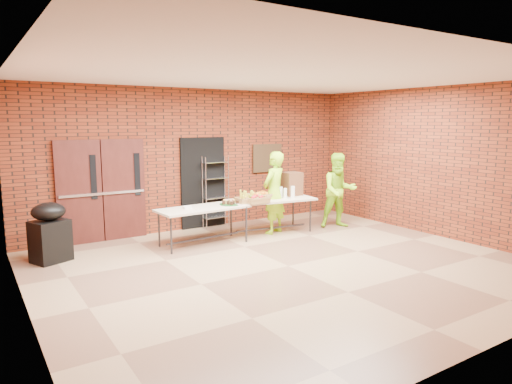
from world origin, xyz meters
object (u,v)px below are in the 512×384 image
covered_grill (50,232)px  volunteer_man (339,190)px  wire_rack (216,192)px  table_left (203,210)px  volunteer_woman (274,193)px  coffee_dispenser (292,184)px  table_right (272,202)px

covered_grill → volunteer_man: (6.13, -0.75, 0.34)m
wire_rack → volunteer_man: 2.88m
table_left → volunteer_woman: bearing=-2.9°
wire_rack → covered_grill: bearing=-170.1°
wire_rack → volunteer_man: volunteer_man is taller
wire_rack → coffee_dispenser: 1.78m
covered_grill → volunteer_man: size_ratio=0.61×
table_left → coffee_dispenser: 2.36m
wire_rack → covered_grill: 3.83m
table_right → coffee_dispenser: 0.76m
table_right → coffee_dispenser: coffee_dispenser is taller
wire_rack → table_right: (0.72, -1.26, -0.11)m
wire_rack → covered_grill: wire_rack is taller
coffee_dispenser → volunteer_man: bearing=-24.8°
wire_rack → volunteer_woman: size_ratio=0.92×
coffee_dispenser → covered_grill: coffee_dispenser is taller
wire_rack → table_left: bearing=-129.7°
covered_grill → coffee_dispenser: bearing=-25.8°
covered_grill → volunteer_woman: volunteer_woman is taller
table_right → wire_rack: bearing=127.1°
volunteer_man → table_right: bearing=-167.9°
table_left → covered_grill: (-2.78, 0.42, -0.17)m
volunteer_man → table_left: bearing=-162.8°
wire_rack → table_left: wire_rack is taller
wire_rack → coffee_dispenser: (1.38, -1.10, 0.22)m
covered_grill → volunteer_woman: size_ratio=0.58×
wire_rack → table_right: bearing=-63.0°
volunteer_man → covered_grill: bearing=-164.2°
wire_rack → volunteer_man: bearing=-35.9°
wire_rack → volunteer_woman: 1.47m
coffee_dispenser → wire_rack: bearing=141.4°
wire_rack → volunteer_woman: (0.79, -1.24, 0.08)m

